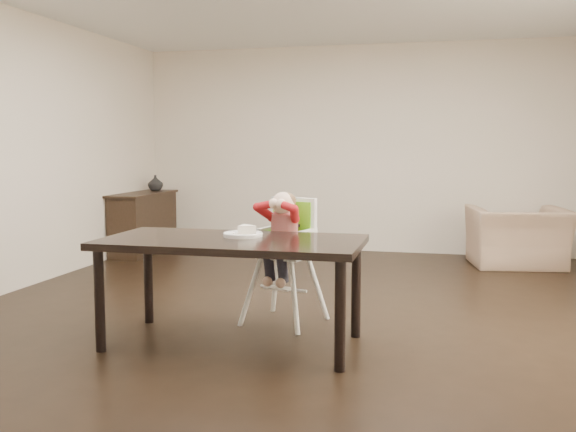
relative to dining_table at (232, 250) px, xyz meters
name	(u,v)px	position (x,y,z in m)	size (l,w,h in m)	color
ground	(313,319)	(0.42, 0.76, -0.67)	(7.00, 7.00, 0.00)	black
room_walls	(314,86)	(0.42, 0.76, 1.18)	(6.02, 7.02, 2.71)	beige
dining_table	(232,250)	(0.00, 0.00, 0.00)	(1.80, 0.90, 0.75)	black
high_chair	(286,231)	(0.23, 0.65, 0.06)	(0.53, 0.53, 1.04)	white
plate	(244,232)	(0.05, 0.13, 0.11)	(0.28, 0.28, 0.08)	white
armchair	(518,227)	(2.27, 3.56, -0.21)	(1.05, 0.68, 0.92)	tan
sideboard	(143,223)	(-2.36, 3.41, -0.27)	(0.44, 1.26, 0.79)	black
vase	(155,183)	(-2.36, 3.79, 0.22)	(0.20, 0.21, 0.20)	#99999E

